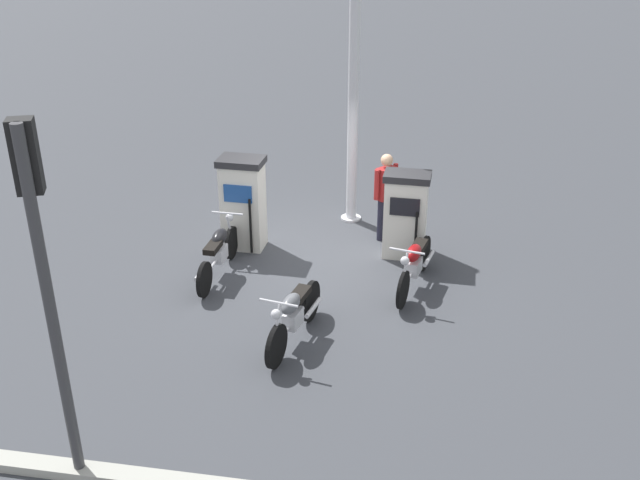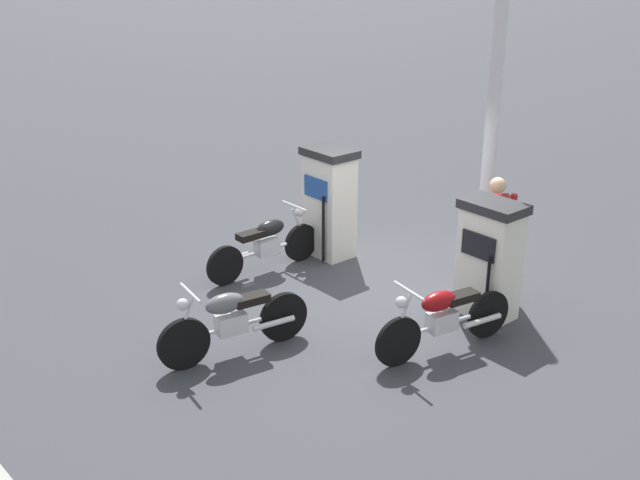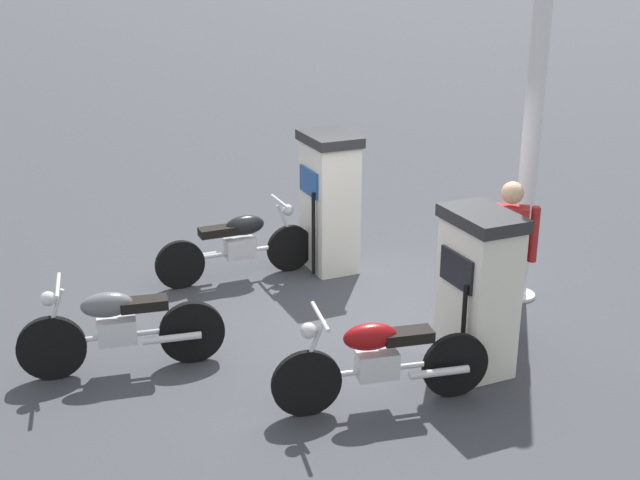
{
  "view_description": "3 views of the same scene",
  "coord_description": "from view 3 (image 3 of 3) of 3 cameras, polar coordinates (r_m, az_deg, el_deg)",
  "views": [
    {
      "loc": [
        11.45,
        1.46,
        5.97
      ],
      "look_at": [
        1.23,
        0.15,
        1.02
      ],
      "focal_mm": 41.19,
      "sensor_mm": 36.0,
      "label": 1
    },
    {
      "loc": [
        7.45,
        6.35,
        4.63
      ],
      "look_at": [
        0.92,
        -0.28,
        0.95
      ],
      "focal_mm": 42.72,
      "sensor_mm": 36.0,
      "label": 2
    },
    {
      "loc": [
        4.2,
        7.02,
        3.89
      ],
      "look_at": [
        0.54,
        0.14,
        1.04
      ],
      "focal_mm": 46.26,
      "sensor_mm": 36.0,
      "label": 3
    }
  ],
  "objects": [
    {
      "name": "motorcycle_near_pump",
      "position": [
        9.95,
        -5.66,
        -0.25
      ],
      "size": [
        1.98,
        0.56,
        0.93
      ],
      "color": "black",
      "rests_on": "ground"
    },
    {
      "name": "motorcycle_far_pump",
      "position": [
        7.24,
        4.12,
        -8.16
      ],
      "size": [
        1.93,
        0.75,
        0.95
      ],
      "color": "black",
      "rests_on": "ground"
    },
    {
      "name": "attendant_person",
      "position": [
        8.5,
        12.87,
        -0.65
      ],
      "size": [
        0.48,
        0.45,
        1.67
      ],
      "color": "#1E1E2D",
      "rests_on": "ground"
    },
    {
      "name": "motorcycle_extra",
      "position": [
        8.03,
        -13.74,
        -5.86
      ],
      "size": [
        1.9,
        0.72,
        0.95
      ],
      "color": "black",
      "rests_on": "ground"
    },
    {
      "name": "ground_plane",
      "position": [
        9.06,
        2.62,
        -5.39
      ],
      "size": [
        120.0,
        120.0,
        0.0
      ],
      "primitive_type": "plane",
      "color": "#383A3F"
    },
    {
      "name": "fuel_pump_far",
      "position": [
        7.88,
        10.85,
        -3.43
      ],
      "size": [
        0.62,
        0.84,
        1.57
      ],
      "color": "silver",
      "rests_on": "ground"
    },
    {
      "name": "canopy_support_pole",
      "position": [
        9.22,
        14.52,
        8.11
      ],
      "size": [
        0.4,
        0.4,
        4.31
      ],
      "color": "silver",
      "rests_on": "ground"
    },
    {
      "name": "fuel_pump_near",
      "position": [
        10.12,
        0.64,
        2.7
      ],
      "size": [
        0.66,
        0.84,
        1.71
      ],
      "color": "silver",
      "rests_on": "ground"
    }
  ]
}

